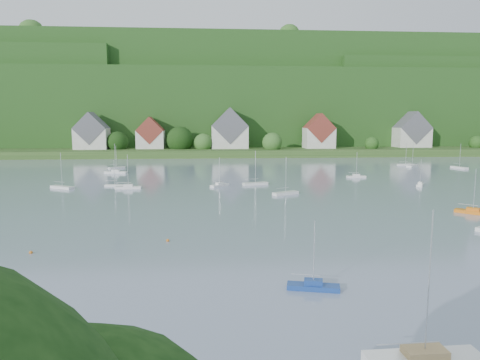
# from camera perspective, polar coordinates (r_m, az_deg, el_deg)

# --- Properties ---
(far_shore_strip) EXTENTS (600.00, 60.00, 3.00)m
(far_shore_strip) POSITION_cam_1_polar(r_m,az_deg,el_deg) (211.81, -2.85, 3.88)
(far_shore_strip) COLOR #294A1C
(far_shore_strip) RESTS_ON ground
(forested_ridge) EXTENTS (620.00, 181.22, 69.89)m
(forested_ridge) POSITION_cam_1_polar(r_m,az_deg,el_deg) (279.97, -3.18, 9.20)
(forested_ridge) COLOR #1A4215
(forested_ridge) RESTS_ON ground
(village_building_0) EXTENTS (14.00, 10.40, 16.00)m
(village_building_0) POSITION_cam_1_polar(r_m,az_deg,el_deg) (204.45, -18.45, 5.61)
(village_building_0) COLOR beige
(village_building_0) RESTS_ON far_shore_strip
(village_building_1) EXTENTS (12.00, 9.36, 14.00)m
(village_building_1) POSITION_cam_1_polar(r_m,az_deg,el_deg) (201.87, -11.37, 5.61)
(village_building_1) COLOR beige
(village_building_1) RESTS_ON far_shore_strip
(village_building_2) EXTENTS (16.00, 11.44, 18.00)m
(village_building_2) POSITION_cam_1_polar(r_m,az_deg,el_deg) (199.60, -1.34, 6.17)
(village_building_2) COLOR beige
(village_building_2) RESTS_ON far_shore_strip
(village_building_3) EXTENTS (13.00, 10.40, 15.50)m
(village_building_3) POSITION_cam_1_polar(r_m,az_deg,el_deg) (203.70, 10.06, 5.85)
(village_building_3) COLOR beige
(village_building_3) RESTS_ON far_shore_strip
(village_building_4) EXTENTS (15.00, 10.40, 16.50)m
(village_building_4) POSITION_cam_1_polar(r_m,az_deg,el_deg) (222.83, 21.14, 5.65)
(village_building_4) COLOR beige
(village_building_4) RESTS_ON far_shore_strip
(near_sailboat_1) EXTENTS (5.06, 2.48, 6.58)m
(near_sailboat_1) POSITION_cam_1_polar(r_m,az_deg,el_deg) (43.30, 9.36, -13.17)
(near_sailboat_1) COLOR navy
(near_sailboat_1) RESTS_ON ground
(near_sailboat_2) EXTENTS (7.67, 2.31, 10.29)m
(near_sailboat_2) POSITION_cam_1_polar(r_m,az_deg,el_deg) (33.02, 22.53, -20.44)
(near_sailboat_2) COLOR white
(near_sailboat_2) RESTS_ON ground
(near_sailboat_5) EXTENTS (5.14, 5.08, 7.63)m
(near_sailboat_5) POSITION_cam_1_polar(r_m,az_deg,el_deg) (84.86, 27.67, -3.57)
(near_sailboat_5) COLOR orange
(near_sailboat_5) RESTS_ON ground
(mooring_buoy_3) EXTENTS (0.43, 0.43, 0.43)m
(mooring_buoy_3) POSITION_cam_1_polar(r_m,az_deg,el_deg) (59.38, -9.23, -7.76)
(mooring_buoy_3) COLOR orange
(mooring_buoy_3) RESTS_ON ground
(mooring_buoy_5) EXTENTS (0.42, 0.42, 0.42)m
(mooring_buoy_5) POSITION_cam_1_polar(r_m,az_deg,el_deg) (59.04, -25.19, -8.51)
(mooring_buoy_5) COLOR orange
(mooring_buoy_5) RESTS_ON ground
(far_sailboat_cluster) EXTENTS (195.81, 66.57, 8.71)m
(far_sailboat_cluster) POSITION_cam_1_polar(r_m,az_deg,el_deg) (127.97, 1.28, 0.84)
(far_sailboat_cluster) COLOR white
(far_sailboat_cluster) RESTS_ON ground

